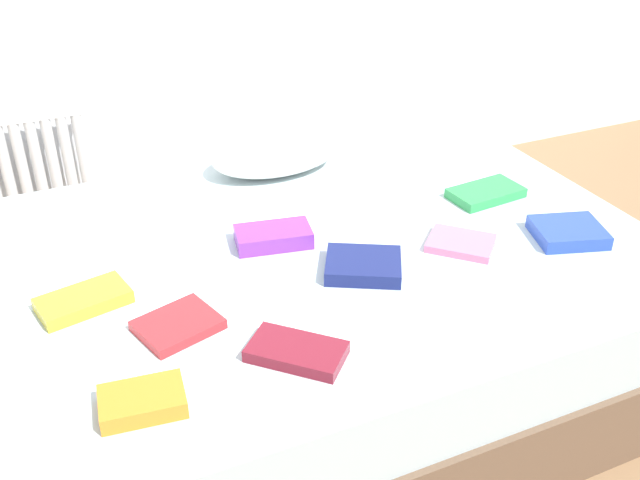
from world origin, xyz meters
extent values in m
plane|color=#93704C|center=(0.00, 0.00, 0.00)|extent=(8.00, 8.00, 0.00)
cube|color=brown|center=(0.00, 0.00, 0.14)|extent=(2.00, 1.50, 0.28)
cube|color=silver|center=(0.00, 0.00, 0.39)|extent=(1.96, 1.46, 0.22)
cylinder|color=white|center=(-0.87, 1.20, 0.38)|extent=(0.04, 0.04, 0.49)
cylinder|color=white|center=(-0.81, 1.20, 0.38)|extent=(0.04, 0.04, 0.49)
cylinder|color=white|center=(-0.75, 1.20, 0.38)|extent=(0.04, 0.04, 0.49)
cylinder|color=white|center=(-0.69, 1.20, 0.38)|extent=(0.04, 0.04, 0.49)
cylinder|color=white|center=(-0.63, 1.20, 0.38)|extent=(0.04, 0.04, 0.49)
cylinder|color=white|center=(-0.57, 1.20, 0.38)|extent=(0.04, 0.04, 0.49)
cube|color=white|center=(-0.78, 1.20, 0.61)|extent=(0.46, 0.04, 0.04)
cube|color=white|center=(-0.78, 1.20, 0.16)|extent=(0.46, 0.04, 0.04)
ellipsoid|color=white|center=(0.04, 0.54, 0.57)|extent=(0.48, 0.28, 0.14)
cube|color=navy|center=(0.03, -0.20, 0.52)|extent=(0.27, 0.25, 0.04)
cube|color=pink|center=(0.36, -0.19, 0.51)|extent=(0.24, 0.24, 0.02)
cube|color=purple|center=(-0.15, 0.06, 0.53)|extent=(0.25, 0.16, 0.05)
cube|color=green|center=(0.62, 0.05, 0.52)|extent=(0.26, 0.16, 0.03)
cube|color=maroon|center=(-0.30, -0.47, 0.52)|extent=(0.26, 0.25, 0.03)
cube|color=red|center=(-0.53, -0.24, 0.51)|extent=(0.23, 0.21, 0.03)
cube|color=#2847B7|center=(0.69, -0.29, 0.52)|extent=(0.25, 0.23, 0.04)
cube|color=orange|center=(-0.68, -0.49, 0.52)|extent=(0.20, 0.14, 0.04)
cube|color=yellow|center=(-0.73, -0.04, 0.52)|extent=(0.26, 0.17, 0.04)
camera|label=1|loc=(-0.81, -1.75, 1.65)|focal=40.83mm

